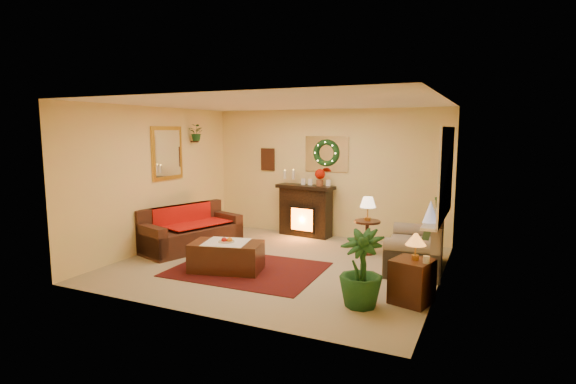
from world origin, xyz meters
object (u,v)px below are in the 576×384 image
at_px(side_table_round, 367,236).
at_px(coffee_table, 227,258).
at_px(loveseat, 415,242).
at_px(sofa, 191,226).
at_px(end_table_square, 412,282).
at_px(fireplace, 306,209).

height_order(side_table_round, coffee_table, side_table_round).
bearing_deg(side_table_round, loveseat, -29.44).
distance_m(sofa, end_table_square, 4.26).
bearing_deg(fireplace, sofa, -122.40).
distance_m(side_table_round, end_table_square, 2.30).
bearing_deg(loveseat, end_table_square, -86.99).
xyz_separation_m(loveseat, coffee_table, (-2.64, -1.38, -0.21)).
bearing_deg(end_table_square, fireplace, 132.92).
bearing_deg(coffee_table, loveseat, 13.85).
bearing_deg(coffee_table, side_table_round, 34.02).
distance_m(fireplace, coffee_table, 2.75).
bearing_deg(fireplace, loveseat, -22.32).
relative_size(sofa, fireplace, 1.70).
distance_m(sofa, side_table_round, 3.20).
bearing_deg(sofa, end_table_square, 5.11).
distance_m(side_table_round, coffee_table, 2.56).
bearing_deg(coffee_table, end_table_square, -16.04).
height_order(loveseat, coffee_table, loveseat).
bearing_deg(end_table_square, sofa, 166.83).
bearing_deg(sofa, coffee_table, -14.86).
bearing_deg(loveseat, fireplace, 146.50).
bearing_deg(end_table_square, loveseat, 97.63).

